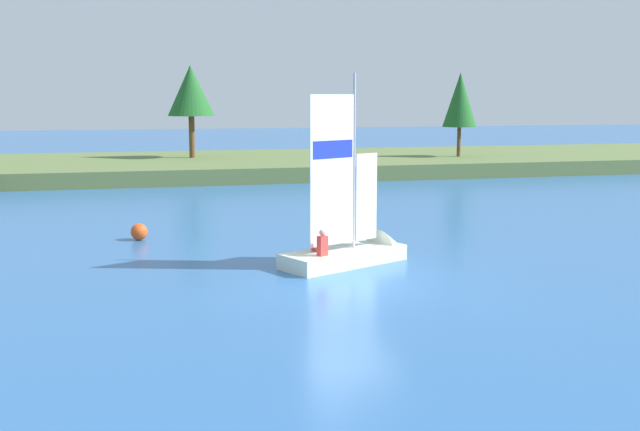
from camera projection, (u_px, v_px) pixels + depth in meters
name	position (u px, v px, depth m)	size (l,w,h in m)	color
ground_plane	(353.00, 286.00, 20.84)	(200.00, 200.00, 0.00)	#2D609E
shore_bank	(221.00, 165.00, 51.33)	(80.00, 15.35, 0.94)	#5B703D
shoreline_tree_centre	(191.00, 91.00, 51.18)	(3.12, 3.12, 6.16)	brown
shoreline_tree_midright	(460.00, 100.00, 52.19)	(2.31, 2.31, 5.72)	brown
sailboat	(360.00, 248.00, 23.85)	(4.68, 3.24, 6.21)	silver
channel_buoy	(139.00, 232.00, 27.39)	(0.60, 0.60, 0.60)	#E54C19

